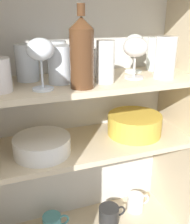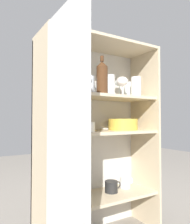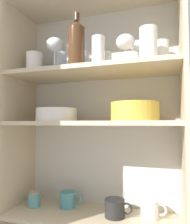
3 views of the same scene
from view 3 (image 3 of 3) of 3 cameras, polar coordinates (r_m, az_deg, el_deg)
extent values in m
cube|color=silver|center=(1.20, 1.52, -5.50)|extent=(0.85, 0.02, 1.33)
cube|color=#CCB793|center=(1.25, -19.30, -5.22)|extent=(0.02, 0.33, 1.33)
cube|color=#CCB793|center=(1.00, 22.40, -5.78)|extent=(0.02, 0.33, 1.33)
cube|color=beige|center=(1.14, -0.98, -25.80)|extent=(0.82, 0.29, 0.02)
cube|color=beige|center=(1.05, -0.95, -2.92)|extent=(0.82, 0.29, 0.02)
cube|color=beige|center=(1.08, -0.94, 10.23)|extent=(0.82, 0.29, 0.02)
cylinder|color=white|center=(1.23, -8.60, 12.16)|extent=(0.08, 0.08, 0.12)
cylinder|color=silver|center=(1.18, -15.55, 12.24)|extent=(0.08, 0.08, 0.10)
cylinder|color=white|center=(1.14, 2.43, 12.68)|extent=(0.08, 0.08, 0.10)
cylinder|color=white|center=(0.99, 13.77, 16.67)|extent=(0.07, 0.07, 0.15)
cylinder|color=white|center=(1.28, -15.66, 11.51)|extent=(0.07, 0.07, 0.12)
cylinder|color=white|center=(1.12, -5.67, 13.55)|extent=(0.08, 0.08, 0.12)
cylinder|color=white|center=(1.04, 0.85, 15.43)|extent=(0.06, 0.06, 0.14)
cylinder|color=white|center=(1.21, -3.04, 12.48)|extent=(0.07, 0.07, 0.13)
cylinder|color=white|center=(1.11, 16.96, 14.02)|extent=(0.07, 0.07, 0.13)
cylinder|color=white|center=(1.09, 11.29, 10.86)|extent=(0.07, 0.07, 0.01)
cylinder|color=white|center=(1.10, 11.26, 13.13)|extent=(0.01, 0.01, 0.08)
ellipsoid|color=white|center=(1.13, 11.22, 16.57)|extent=(0.07, 0.07, 0.06)
cylinder|color=silver|center=(1.01, 8.00, 11.98)|extent=(0.07, 0.07, 0.01)
cylinder|color=silver|center=(1.02, 7.99, 14.04)|extent=(0.01, 0.01, 0.07)
ellipsoid|color=silver|center=(1.04, 7.96, 17.69)|extent=(0.09, 0.09, 0.07)
cylinder|color=white|center=(1.08, -10.53, 10.98)|extent=(0.07, 0.07, 0.01)
cylinder|color=white|center=(1.09, -10.51, 13.26)|extent=(0.01, 0.01, 0.08)
ellipsoid|color=white|center=(1.12, -10.47, 16.95)|extent=(0.08, 0.08, 0.07)
cylinder|color=#4C2D19|center=(1.04, -4.85, 16.49)|extent=(0.07, 0.07, 0.18)
cone|color=#4C2D19|center=(1.08, -4.82, 21.84)|extent=(0.07, 0.07, 0.03)
cylinder|color=#4C2D19|center=(1.10, -4.81, 23.50)|extent=(0.02, 0.02, 0.03)
cylinder|color=white|center=(1.10, -10.03, -2.12)|extent=(0.20, 0.20, 0.01)
cylinder|color=white|center=(1.10, -10.02, -1.65)|extent=(0.20, 0.20, 0.01)
cylinder|color=white|center=(1.10, -10.02, -1.18)|extent=(0.20, 0.20, 0.01)
cylinder|color=white|center=(1.10, -10.02, -0.71)|extent=(0.20, 0.20, 0.01)
cylinder|color=white|center=(1.10, -10.01, -0.24)|extent=(0.20, 0.20, 0.01)
cylinder|color=white|center=(1.10, -10.01, 0.23)|extent=(0.20, 0.20, 0.01)
cylinder|color=white|center=(1.10, -10.00, 0.69)|extent=(0.20, 0.20, 0.01)
cylinder|color=gold|center=(1.01, 10.36, 0.10)|extent=(0.22, 0.22, 0.08)
torus|color=gold|center=(1.01, 10.34, 2.26)|extent=(0.21, 0.21, 0.01)
cylinder|color=teal|center=(1.22, -7.19, -21.72)|extent=(0.08, 0.08, 0.08)
torus|color=teal|center=(1.20, -4.84, -21.87)|extent=(0.05, 0.01, 0.05)
cylinder|color=black|center=(1.11, 5.15, -23.71)|extent=(0.09, 0.09, 0.08)
torus|color=black|center=(1.10, 8.29, -23.71)|extent=(0.05, 0.01, 0.05)
cylinder|color=white|center=(1.12, 14.01, -23.45)|extent=(0.08, 0.08, 0.08)
torus|color=white|center=(1.11, 16.77, -23.27)|extent=(0.05, 0.01, 0.05)
cylinder|color=#5BA3A8|center=(1.27, -15.61, -21.20)|extent=(0.07, 0.07, 0.07)
cylinder|color=tan|center=(1.25, -15.58, -19.53)|extent=(0.06, 0.06, 0.01)
camera|label=1|loc=(0.80, -57.96, 35.77)|focal=42.00mm
camera|label=2|loc=(1.20, -85.13, 4.19)|focal=35.00mm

